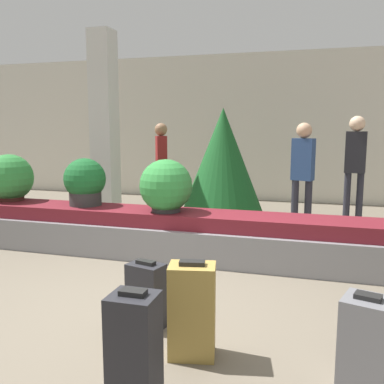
# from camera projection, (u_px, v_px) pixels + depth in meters

# --- Properties ---
(ground_plane) EXTENTS (18.00, 18.00, 0.00)m
(ground_plane) POSITION_uv_depth(u_px,v_px,m) (145.00, 305.00, 3.89)
(ground_plane) COLOR #6B6051
(back_wall) EXTENTS (18.00, 0.06, 3.20)m
(back_wall) POSITION_uv_depth(u_px,v_px,m) (250.00, 128.00, 9.40)
(back_wall) COLOR beige
(back_wall) RESTS_ON ground_plane
(carousel) EXTENTS (7.32, 0.77, 0.58)m
(carousel) POSITION_uv_depth(u_px,v_px,m) (192.00, 236.00, 5.30)
(carousel) COLOR gray
(carousel) RESTS_ON ground_plane
(pillar) EXTENTS (0.38, 0.38, 3.20)m
(pillar) POSITION_uv_depth(u_px,v_px,m) (105.00, 128.00, 7.24)
(pillar) COLOR silver
(pillar) RESTS_ON ground_plane
(suitcase_0) EXTENTS (0.27, 0.24, 0.70)m
(suitcase_0) POSITION_uv_depth(u_px,v_px,m) (134.00, 350.00, 2.46)
(suitcase_0) COLOR #232328
(suitcase_0) RESTS_ON ground_plane
(suitcase_1) EXTENTS (0.35, 0.35, 0.60)m
(suitcase_1) POSITION_uv_depth(u_px,v_px,m) (365.00, 342.00, 2.65)
(suitcase_1) COLOR slate
(suitcase_1) RESTS_ON ground_plane
(suitcase_2) EXTENTS (0.32, 0.25, 0.56)m
(suitcase_2) POSITION_uv_depth(u_px,v_px,m) (146.00, 296.00, 3.43)
(suitcase_2) COLOR #232328
(suitcase_2) RESTS_ON ground_plane
(suitcase_4) EXTENTS (0.36, 0.30, 0.70)m
(suitcase_4) POSITION_uv_depth(u_px,v_px,m) (192.00, 310.00, 2.99)
(suitcase_4) COLOR #A3843D
(suitcase_4) RESTS_ON ground_plane
(potted_plant_0) EXTENTS (0.55, 0.55, 0.63)m
(potted_plant_0) POSITION_uv_depth(u_px,v_px,m) (85.00, 182.00, 5.69)
(potted_plant_0) COLOR #2D2D2D
(potted_plant_0) RESTS_ON carousel
(potted_plant_1) EXTENTS (0.65, 0.65, 0.65)m
(potted_plant_1) POSITION_uv_depth(u_px,v_px,m) (166.00, 187.00, 5.24)
(potted_plant_1) COLOR #2D2D2D
(potted_plant_1) RESTS_ON carousel
(potted_plant_2) EXTENTS (0.66, 0.66, 0.66)m
(potted_plant_2) POSITION_uv_depth(u_px,v_px,m) (10.00, 179.00, 6.06)
(potted_plant_2) COLOR #381914
(potted_plant_2) RESTS_ON carousel
(traveler_0) EXTENTS (0.31, 0.37, 1.69)m
(traveler_0) POSITION_uv_depth(u_px,v_px,m) (161.00, 160.00, 8.01)
(traveler_0) COLOR #282833
(traveler_0) RESTS_ON ground_plane
(traveler_1) EXTENTS (0.34, 0.25, 1.80)m
(traveler_1) POSITION_uv_depth(u_px,v_px,m) (355.00, 159.00, 7.06)
(traveler_1) COLOR #282833
(traveler_1) RESTS_ON ground_plane
(traveler_2) EXTENTS (0.36, 0.27, 1.68)m
(traveler_2) POSITION_uv_depth(u_px,v_px,m) (303.00, 167.00, 6.52)
(traveler_2) COLOR #282833
(traveler_2) RESTS_ON ground_plane
(decorated_tree) EXTENTS (1.38, 1.38, 1.93)m
(decorated_tree) POSITION_uv_depth(u_px,v_px,m) (223.00, 161.00, 7.06)
(decorated_tree) COLOR #4C331E
(decorated_tree) RESTS_ON ground_plane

